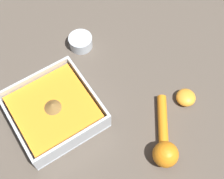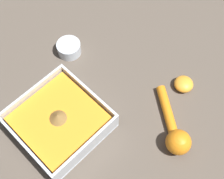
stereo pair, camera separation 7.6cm
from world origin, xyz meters
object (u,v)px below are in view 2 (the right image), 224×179
Objects in this scene: spice_bowl at (69,48)px; lemon_squeezer at (175,134)px; square_dish at (60,122)px; lemon_half at (184,84)px.

spice_bowl is 0.40× the size of lemon_squeezer.
square_dish is 3.06× the size of spice_bowl.
lemon_squeezer is (-0.21, -0.17, 0.00)m from square_dish.
square_dish is 4.02× the size of lemon_half.
square_dish is 0.32m from lemon_half.
spice_bowl is 1.32× the size of lemon_half.
square_dish is at bearing 64.17° from lemon_half.
lemon_half is (0.07, -0.12, -0.01)m from lemon_squeezer.
spice_bowl is (0.15, -0.16, -0.01)m from square_dish.
lemon_half is (-0.14, -0.29, -0.01)m from square_dish.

